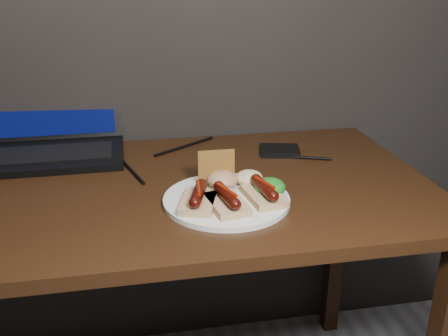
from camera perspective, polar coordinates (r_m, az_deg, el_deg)
The scene contains 12 objects.
desk at distance 1.24m, azimuth -9.25°, elevation -5.93°, with size 1.40×0.70×0.75m.
laptop at distance 1.47m, azimuth -19.44°, elevation 3.71°, with size 0.40×0.33×0.25m.
hard_drive at distance 1.40m, azimuth 6.37°, elevation 1.99°, with size 0.11×0.08×0.02m, color black.
desk_cables at distance 1.33m, azimuth -9.63°, elevation 0.42°, with size 0.99×0.35×0.01m.
plate at distance 1.11m, azimuth 0.29°, elevation -3.64°, with size 0.28×0.28×0.01m, color white.
bread_sausage_left at distance 1.06m, azimuth -2.94°, elevation -3.46°, with size 0.10×0.13×0.04m.
bread_sausage_center at distance 1.05m, azimuth 0.30°, elevation -3.70°, with size 0.09×0.13×0.04m.
bread_sausage_right at distance 1.09m, azimuth 4.60°, elevation -2.80°, with size 0.09×0.12×0.04m.
crispbread at distance 1.15m, azimuth -0.89°, elevation 0.04°, with size 0.09×0.01×0.09m, color #A96F2E.
salad_greens at distance 1.11m, azimuth 5.27°, elevation -2.18°, with size 0.07×0.07×0.04m, color #1E5F13.
salsa_mound at distance 1.14m, azimuth -0.18°, elevation -1.35°, with size 0.07×0.07×0.04m, color #9E230F.
coleslaw_mound at distance 1.16m, azimuth 2.90°, elevation -1.14°, with size 0.06×0.06×0.04m, color silver.
Camera 1 is at (-0.00, 0.28, 1.24)m, focal length 40.00 mm.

